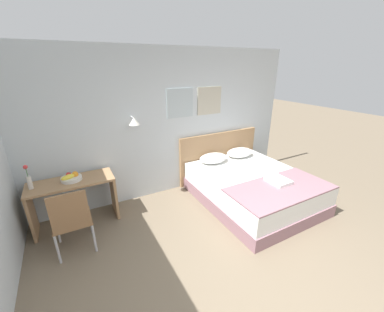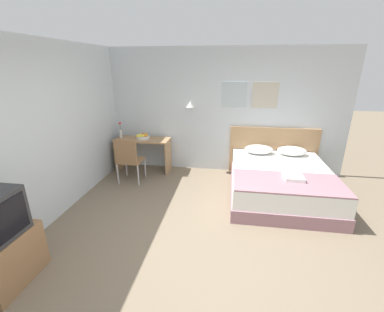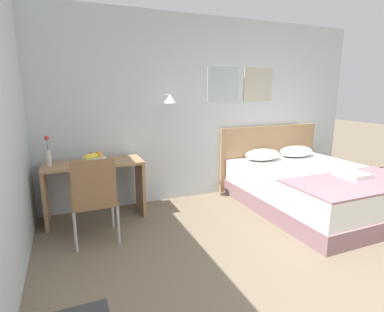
{
  "view_description": "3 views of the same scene",
  "coord_description": "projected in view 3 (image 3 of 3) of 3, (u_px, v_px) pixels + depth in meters",
  "views": [
    {
      "loc": [
        -1.51,
        -1.05,
        2.36
      ],
      "look_at": [
        0.14,
        1.98,
        1.01
      ],
      "focal_mm": 22.0,
      "sensor_mm": 36.0,
      "label": 1
    },
    {
      "loc": [
        0.31,
        -2.7,
        2.28
      ],
      "look_at": [
        -0.36,
        1.7,
        0.7
      ],
      "focal_mm": 24.0,
      "sensor_mm": 36.0,
      "label": 2
    },
    {
      "loc": [
        -1.87,
        -1.26,
        1.62
      ],
      "look_at": [
        -0.49,
        2.04,
        0.82
      ],
      "focal_mm": 28.0,
      "sensor_mm": 36.0,
      "label": 3
    }
  ],
  "objects": [
    {
      "name": "fruit_bowl",
      "position": [
        94.0,
        158.0,
        3.72
      ],
      "size": [
        0.29,
        0.29,
        0.13
      ],
      "color": "silver",
      "rests_on": "desk"
    },
    {
      "name": "pillow_right",
      "position": [
        296.0,
        151.0,
        4.93
      ],
      "size": [
        0.58,
        0.39,
        0.17
      ],
      "color": "white",
      "rests_on": "bed"
    },
    {
      "name": "headboard",
      "position": [
        269.0,
        156.0,
        5.07
      ],
      "size": [
        1.86,
        0.06,
        1.03
      ],
      "color": "#A87F56",
      "rests_on": "ground_plane"
    },
    {
      "name": "throw_blanket",
      "position": [
        356.0,
        182.0,
        3.55
      ],
      "size": [
        1.68,
        0.84,
        0.02
      ],
      "color": "gray",
      "rests_on": "bed"
    },
    {
      "name": "wall_back",
      "position": [
        201.0,
        109.0,
        4.48
      ],
      "size": [
        5.44,
        0.31,
        2.65
      ],
      "color": "silver",
      "rests_on": "ground_plane"
    },
    {
      "name": "folded_towel_near_foot",
      "position": [
        352.0,
        174.0,
        3.71
      ],
      "size": [
        0.3,
        0.35,
        0.06
      ],
      "color": "white",
      "rests_on": "throw_blanket"
    },
    {
      "name": "desk",
      "position": [
        95.0,
        179.0,
        3.76
      ],
      "size": [
        1.19,
        0.49,
        0.74
      ],
      "color": "#A87F56",
      "rests_on": "ground_plane"
    },
    {
      "name": "pillow_left",
      "position": [
        263.0,
        155.0,
        4.68
      ],
      "size": [
        0.58,
        0.39,
        0.17
      ],
      "color": "white",
      "rests_on": "bed"
    },
    {
      "name": "desk_chair",
      "position": [
        94.0,
        195.0,
        3.11
      ],
      "size": [
        0.47,
        0.47,
        0.95
      ],
      "color": "#8E6642",
      "rests_on": "ground_plane"
    },
    {
      "name": "bed",
      "position": [
        316.0,
        189.0,
        4.16
      ],
      "size": [
        1.74,
        2.09,
        0.54
      ],
      "color": "gray",
      "rests_on": "ground_plane"
    },
    {
      "name": "flower_vase",
      "position": [
        48.0,
        154.0,
        3.5
      ],
      "size": [
        0.06,
        0.06,
        0.36
      ],
      "color": "silver",
      "rests_on": "desk"
    }
  ]
}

